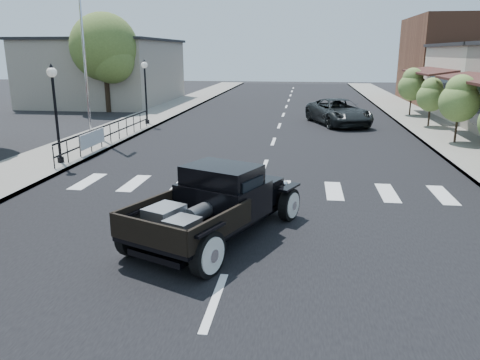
# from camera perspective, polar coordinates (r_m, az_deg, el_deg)

# --- Properties ---
(ground) EXTENTS (120.00, 120.00, 0.00)m
(ground) POSITION_cam_1_polar(r_m,az_deg,el_deg) (10.97, -0.15, -6.89)
(ground) COLOR black
(ground) RESTS_ON ground
(road) EXTENTS (14.00, 80.00, 0.02)m
(road) POSITION_cam_1_polar(r_m,az_deg,el_deg) (25.43, 4.56, 5.91)
(road) COLOR black
(road) RESTS_ON ground
(road_markings) EXTENTS (12.00, 60.00, 0.06)m
(road_markings) POSITION_cam_1_polar(r_m,az_deg,el_deg) (20.53, 3.73, 3.63)
(road_markings) COLOR silver
(road_markings) RESTS_ON ground
(sidewalk_left) EXTENTS (3.00, 80.00, 0.15)m
(sidewalk_left) POSITION_cam_1_polar(r_m,az_deg,el_deg) (27.25, -13.69, 6.29)
(sidewalk_left) COLOR gray
(sidewalk_left) RESTS_ON ground
(sidewalk_right) EXTENTS (3.00, 80.00, 0.15)m
(sidewalk_right) POSITION_cam_1_polar(r_m,az_deg,el_deg) (26.35, 23.42, 5.17)
(sidewalk_right) COLOR gray
(sidewalk_right) RESTS_ON ground
(low_building_left) EXTENTS (10.00, 12.00, 5.00)m
(low_building_left) POSITION_cam_1_polar(r_m,az_deg,el_deg) (41.47, -15.88, 12.47)
(low_building_left) COLOR #ABA18F
(low_building_left) RESTS_ON ground
(far_building_right) EXTENTS (11.00, 10.00, 7.00)m
(far_building_right) POSITION_cam_1_polar(r_m,az_deg,el_deg) (44.36, 27.07, 12.86)
(far_building_right) COLOR brown
(far_building_right) RESTS_ON ground
(railing) EXTENTS (0.08, 10.00, 1.00)m
(railing) POSITION_cam_1_polar(r_m,az_deg,el_deg) (22.14, -15.53, 5.67)
(railing) COLOR black
(railing) RESTS_ON sidewalk_left
(banner) EXTENTS (0.04, 2.20, 0.60)m
(banner) POSITION_cam_1_polar(r_m,az_deg,el_deg) (20.35, -17.47, 4.14)
(banner) COLOR silver
(banner) RESTS_ON sidewalk_left
(lamp_post_b) EXTENTS (0.36, 0.36, 3.60)m
(lamp_post_b) POSITION_cam_1_polar(r_m,az_deg,el_deg) (18.54, -21.51, 7.47)
(lamp_post_b) COLOR black
(lamp_post_b) RESTS_ON sidewalk_left
(lamp_post_c) EXTENTS (0.36, 0.36, 3.60)m
(lamp_post_c) POSITION_cam_1_polar(r_m,az_deg,el_deg) (27.65, -11.41, 10.47)
(lamp_post_c) COLOR black
(lamp_post_c) RESTS_ON sidewalk_left
(flagpole) EXTENTS (0.12, 0.12, 11.98)m
(flagpole) POSITION_cam_1_polar(r_m,az_deg,el_deg) (24.55, -18.90, 19.20)
(flagpole) COLOR silver
(flagpole) RESTS_ON sidewalk_left
(big_tree_far) EXTENTS (4.65, 4.65, 6.83)m
(big_tree_far) POSITION_cam_1_polar(r_m,az_deg,el_deg) (34.95, -16.10, 13.54)
(big_tree_far) COLOR #4E652B
(big_tree_far) RESTS_ON ground
(small_tree_c) EXTENTS (1.76, 1.76, 2.94)m
(small_tree_c) POSITION_cam_1_polar(r_m,az_deg,el_deg) (23.49, 25.07, 7.72)
(small_tree_c) COLOR olive
(small_tree_c) RESTS_ON sidewalk_right
(small_tree_d) EXTENTS (1.54, 1.54, 2.57)m
(small_tree_d) POSITION_cam_1_polar(r_m,az_deg,el_deg) (28.18, 22.20, 8.68)
(small_tree_d) COLOR olive
(small_tree_d) RESTS_ON sidewalk_right
(small_tree_e) EXTENTS (1.76, 1.76, 2.93)m
(small_tree_e) POSITION_cam_1_polar(r_m,az_deg,el_deg) (32.96, 20.18, 9.99)
(small_tree_e) COLOR olive
(small_tree_e) RESTS_ON sidewalk_right
(hotrod_pickup) EXTENTS (4.09, 5.45, 1.71)m
(hotrod_pickup) POSITION_cam_1_polar(r_m,az_deg,el_deg) (10.61, -2.85, -2.76)
(hotrod_pickup) COLOR black
(hotrod_pickup) RESTS_ON ground
(second_car) EXTENTS (4.11, 5.87, 1.49)m
(second_car) POSITION_cam_1_polar(r_m,az_deg,el_deg) (28.29, 11.91, 8.08)
(second_car) COLOR black
(second_car) RESTS_ON ground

